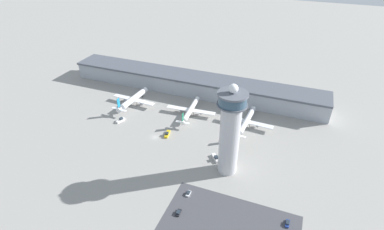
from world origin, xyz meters
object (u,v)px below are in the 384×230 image
control_tower (230,130)px  service_truck_fuel (121,120)px  car_maroon_suv (288,223)px  airplane_gate_bravo (190,110)px  car_red_hatchback (178,213)px  airplane_gate_charlie (246,121)px  service_truck_catering (167,134)px  car_silver_sedan (188,193)px  airplane_gate_alpha (133,99)px  service_truck_baggage (216,158)px

control_tower → service_truck_fuel: bearing=165.9°
car_maroon_suv → airplane_gate_bravo: bearing=136.7°
airplane_gate_bravo → car_red_hatchback: 91.80m
airplane_gate_bravo → airplane_gate_charlie: size_ratio=0.96×
airplane_gate_bravo → car_maroon_suv: airplane_gate_bravo is taller
airplane_gate_bravo → service_truck_catering: airplane_gate_bravo is taller
car_silver_sedan → car_red_hatchback: (0.02, -13.39, -0.05)m
airplane_gate_alpha → car_red_hatchback: (76.04, -85.25, -4.06)m
service_truck_baggage → car_maroon_suv: 56.05m
airplane_gate_bravo → service_truck_fuel: 51.45m
airplane_gate_charlie → service_truck_fuel: bearing=-162.9°
airplane_gate_alpha → car_red_hatchback: 114.30m
control_tower → service_truck_fuel: size_ratio=7.36×
service_truck_catering → airplane_gate_alpha: bearing=147.0°
airplane_gate_alpha → airplane_gate_charlie: 90.11m
airplane_gate_alpha → car_maroon_suv: (126.72, -72.23, -3.98)m
car_maroon_suv → car_silver_sedan: (-50.70, 0.37, -0.04)m
service_truck_catering → service_truck_fuel: bearing=175.4°
airplane_gate_charlie → car_maroon_suv: (36.62, -74.02, -3.62)m
control_tower → car_maroon_suv: bearing=-35.1°
car_maroon_suv → car_red_hatchback: bearing=-165.6°
airplane_gate_charlie → car_silver_sedan: airplane_gate_charlie is taller
car_maroon_suv → control_tower: bearing=144.9°
airplane_gate_bravo → service_truck_fuel: (-43.83, -26.76, -3.19)m
airplane_gate_alpha → car_silver_sedan: (76.01, -71.86, -4.01)m
service_truck_fuel → car_silver_sedan: bearing=-33.2°
airplane_gate_alpha → service_truck_fuel: airplane_gate_alpha is taller
service_truck_fuel → service_truck_baggage: size_ratio=0.95×
service_truck_baggage → car_maroon_suv: (45.76, -32.36, -0.38)m
airplane_gate_alpha → airplane_gate_bravo: bearing=2.5°
control_tower → airplane_gate_charlie: size_ratio=1.39×
car_red_hatchback → airplane_gate_alpha: bearing=131.7°
airplane_gate_alpha → car_silver_sedan: size_ratio=9.08×
car_red_hatchback → service_truck_fuel: bearing=139.9°
service_truck_fuel → car_silver_sedan: (71.97, -47.16, -0.35)m
airplane_gate_bravo → control_tower: bearing=-49.1°
airplane_gate_bravo → airplane_gate_charlie: (42.22, -0.26, 0.11)m
airplane_gate_alpha → service_truck_baggage: (80.95, -39.87, -3.59)m
airplane_gate_charlie → car_maroon_suv: 82.66m
car_silver_sedan → control_tower: bearing=62.0°
service_truck_fuel → car_silver_sedan: service_truck_fuel is taller
airplane_gate_alpha → service_truck_fuel: size_ratio=5.03×
airplane_gate_alpha → service_truck_baggage: bearing=-26.2°
control_tower → airplane_gate_alpha: control_tower is taller
control_tower → service_truck_baggage: size_ratio=6.99×
service_truck_catering → control_tower: bearing=-21.4°
airplane_gate_alpha → airplane_gate_bravo: airplane_gate_alpha is taller
control_tower → service_truck_catering: size_ratio=6.59×
service_truck_baggage → car_silver_sedan: service_truck_baggage is taller
car_red_hatchback → car_maroon_suv: bearing=14.4°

